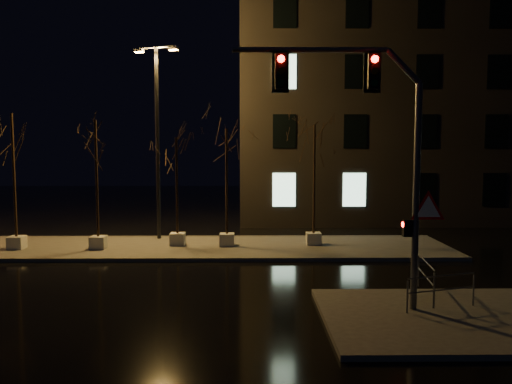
{
  "coord_description": "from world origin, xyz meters",
  "views": [
    {
      "loc": [
        2.1,
        -16.19,
        4.5
      ],
      "look_at": [
        2.31,
        3.55,
        2.8
      ],
      "focal_mm": 35.0,
      "sensor_mm": 36.0,
      "label": 1
    }
  ],
  "objects": [
    {
      "name": "ground",
      "position": [
        0.0,
        0.0,
        0.0
      ],
      "size": [
        90.0,
        90.0,
        0.0
      ],
      "primitive_type": "plane",
      "color": "black",
      "rests_on": "ground"
    },
    {
      "name": "median",
      "position": [
        0.0,
        6.0,
        0.07
      ],
      "size": [
        22.0,
        5.0,
        0.15
      ],
      "primitive_type": "cube",
      "color": "#43413C",
      "rests_on": "ground"
    },
    {
      "name": "sidewalk_corner",
      "position": [
        7.5,
        -3.5,
        0.07
      ],
      "size": [
        7.0,
        5.0,
        0.15
      ],
      "primitive_type": "cube",
      "color": "#43413C",
      "rests_on": "ground"
    },
    {
      "name": "building",
      "position": [
        14.0,
        18.0,
        7.5
      ],
      "size": [
        25.0,
        12.0,
        15.0
      ],
      "primitive_type": "cube",
      "color": "black",
      "rests_on": "ground"
    },
    {
      "name": "tree_0",
      "position": [
        -8.14,
        5.46,
        4.73
      ],
      "size": [
        1.8,
        1.8,
        6.04
      ],
      "color": "#B0AFA4",
      "rests_on": "median"
    },
    {
      "name": "tree_1",
      "position": [
        -4.57,
        5.44,
        4.51
      ],
      "size": [
        1.8,
        1.8,
        5.75
      ],
      "color": "#B0AFA4",
      "rests_on": "median"
    },
    {
      "name": "tree_2",
      "position": [
        -1.23,
        6.24,
        3.95
      ],
      "size": [
        1.8,
        1.8,
        5.0
      ],
      "color": "#B0AFA4",
      "rests_on": "median"
    },
    {
      "name": "tree_3",
      "position": [
        1.03,
        6.07,
        4.24
      ],
      "size": [
        1.8,
        1.8,
        5.4
      ],
      "color": "#B0AFA4",
      "rests_on": "median"
    },
    {
      "name": "tree_4",
      "position": [
        4.97,
        6.26,
        4.37
      ],
      "size": [
        1.8,
        1.8,
        5.57
      ],
      "color": "#B0AFA4",
      "rests_on": "median"
    },
    {
      "name": "traffic_signal_mast",
      "position": [
        5.4,
        -2.96,
        4.75
      ],
      "size": [
        5.73,
        0.22,
        7.0
      ],
      "rotation": [
        0.0,
        0.0,
        0.0
      ],
      "color": "#515458",
      "rests_on": "sidewalk_corner"
    },
    {
      "name": "streetlight_main",
      "position": [
        -2.38,
        7.94,
        5.46
      ],
      "size": [
        2.26,
        0.94,
        9.2
      ],
      "rotation": [
        0.0,
        0.0,
        -0.31
      ],
      "color": "black",
      "rests_on": "median"
    },
    {
      "name": "guard_rail_a",
      "position": [
        7.28,
        -2.99,
        0.77
      ],
      "size": [
        2.09,
        0.68,
        0.94
      ],
      "rotation": [
        0.0,
        0.0,
        0.3
      ],
      "color": "#515458",
      "rests_on": "sidewalk_corner"
    },
    {
      "name": "guard_rail_b",
      "position": [
        7.27,
        -1.8,
        0.83
      ],
      "size": [
        0.35,
        2.22,
        1.06
      ],
      "rotation": [
        0.0,
        0.0,
        1.43
      ],
      "color": "#515458",
      "rests_on": "sidewalk_corner"
    }
  ]
}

